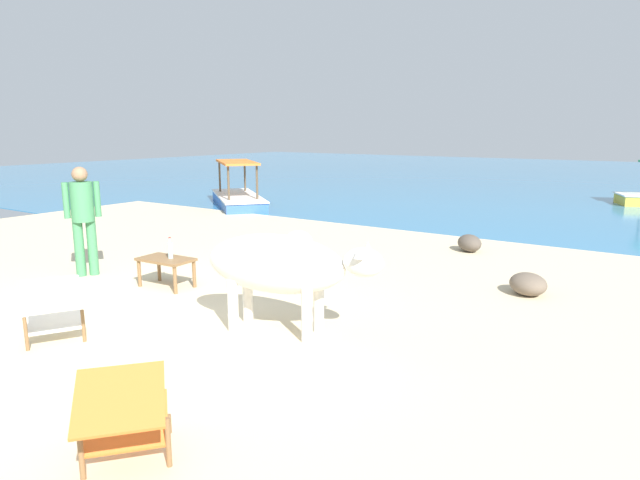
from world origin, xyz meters
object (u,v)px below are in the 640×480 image
(boat_blue, at_px, (238,196))
(bottle, at_px, (170,250))
(deck_chair_far, at_px, (124,413))
(low_bench_table, at_px, (166,263))
(cow, at_px, (280,265))
(person_standing, at_px, (83,213))
(deck_chair_near, at_px, (53,308))

(boat_blue, bearing_deg, bottle, -14.11)
(deck_chair_far, bearing_deg, boat_blue, -10.22)
(boat_blue, bearing_deg, low_bench_table, -14.59)
(cow, height_order, person_standing, person_standing)
(deck_chair_near, distance_m, deck_chair_far, 2.53)
(deck_chair_near, relative_size, person_standing, 0.57)
(deck_chair_near, bearing_deg, person_standing, -10.04)
(bottle, xyz_separation_m, boat_blue, (-5.00, 6.82, -0.28))
(cow, xyz_separation_m, deck_chair_far, (0.68, -2.47, -0.36))
(bottle, distance_m, deck_chair_near, 2.16)
(low_bench_table, bearing_deg, cow, -14.78)
(cow, distance_m, deck_chair_far, 2.59)
(deck_chair_far, bearing_deg, person_standing, 9.75)
(deck_chair_near, relative_size, deck_chair_far, 1.00)
(cow, height_order, deck_chair_far, cow)
(deck_chair_near, height_order, boat_blue, boat_blue)
(deck_chair_near, xyz_separation_m, boat_blue, (-5.63, 8.89, -0.13))
(deck_chair_far, bearing_deg, bottle, -4.32)
(low_bench_table, xyz_separation_m, bottle, (0.06, 0.03, 0.19))
(low_bench_table, bearing_deg, bottle, 24.87)
(cow, bearing_deg, bottle, 155.36)
(boat_blue, bearing_deg, deck_chair_near, -17.98)
(low_bench_table, height_order, boat_blue, boat_blue)
(deck_chair_near, xyz_separation_m, person_standing, (-2.18, 1.79, 0.56))
(bottle, height_order, deck_chair_far, bottle)
(low_bench_table, height_order, deck_chair_far, deck_chair_far)
(deck_chair_far, relative_size, boat_blue, 0.26)
(cow, relative_size, low_bench_table, 2.57)
(low_bench_table, relative_size, person_standing, 0.48)
(bottle, relative_size, deck_chair_near, 0.32)
(deck_chair_near, relative_size, boat_blue, 0.26)
(bottle, distance_m, deck_chair_far, 4.23)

